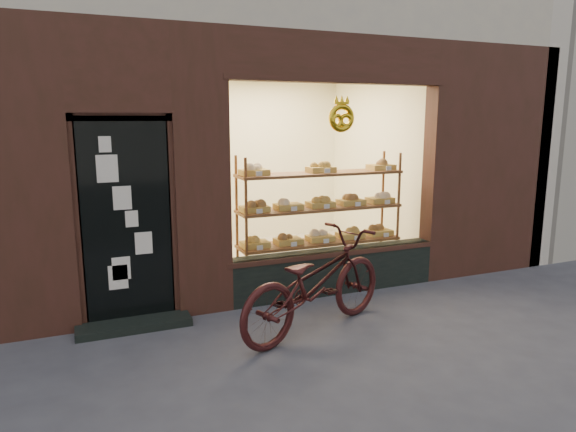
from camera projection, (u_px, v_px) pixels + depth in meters
name	position (u px, v px, depth m)	size (l,w,h in m)	color
ground	(403.00, 375.00, 4.36)	(90.00, 90.00, 0.00)	#3A3B42
display_shelf	(320.00, 220.00, 6.68)	(2.20, 0.45, 1.70)	brown
bicycle	(315.00, 283.00, 5.18)	(0.68, 1.95, 1.02)	#341110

